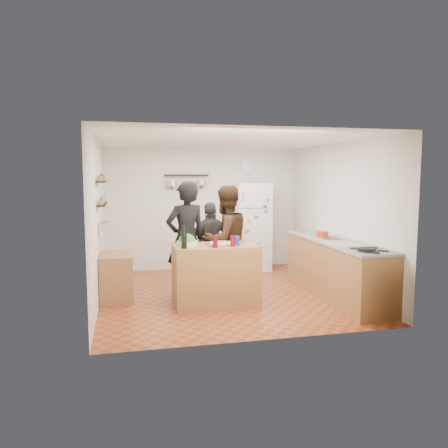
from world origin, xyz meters
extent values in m
plane|color=brown|center=(0.00, 0.00, 0.00)|extent=(4.20, 4.20, 0.00)
plane|color=white|center=(0.00, 0.00, 2.50)|extent=(4.20, 4.20, 0.00)
plane|color=silver|center=(0.00, 2.10, 1.25)|extent=(4.00, 0.00, 4.00)
plane|color=silver|center=(-2.00, 0.00, 1.25)|extent=(0.00, 4.20, 4.20)
plane|color=silver|center=(2.00, 0.00, 1.25)|extent=(0.00, 4.20, 4.20)
cube|color=olive|center=(-0.28, -0.53, 0.46)|extent=(1.25, 0.72, 0.91)
cube|color=brown|center=(-0.20, -0.55, 0.92)|extent=(0.42, 0.34, 0.02)
cylinder|color=beige|center=(-0.20, -0.55, 0.94)|extent=(0.34, 0.34, 0.02)
cylinder|color=silver|center=(-0.70, -0.48, 0.94)|extent=(0.31, 0.31, 0.06)
cylinder|color=black|center=(-0.78, -0.75, 1.03)|extent=(0.08, 0.08, 0.25)
cylinder|color=#510618|center=(-0.33, -0.77, 1.00)|extent=(0.07, 0.07, 0.17)
cylinder|color=maroon|center=(-0.06, -0.73, 0.99)|extent=(0.07, 0.07, 0.17)
cylinder|color=#AE8549|center=(0.17, -0.48, 0.99)|extent=(0.05, 0.05, 0.16)
cylinder|color=navy|center=(0.02, -0.65, 0.98)|extent=(0.09, 0.09, 0.14)
imported|color=black|center=(-0.65, -0.05, 0.93)|extent=(0.78, 0.63, 1.86)
imported|color=black|center=(0.01, 0.03, 0.89)|extent=(1.06, 0.96, 1.79)
imported|color=#2C2927|center=(-0.13, 0.52, 0.75)|extent=(0.90, 0.44, 1.49)
cube|color=#9E7042|center=(1.70, -0.55, 0.45)|extent=(0.63, 2.63, 0.90)
cube|color=white|center=(1.70, -1.50, 0.91)|extent=(0.60, 0.62, 0.02)
cylinder|color=black|center=(1.60, -1.61, 0.94)|extent=(0.24, 0.24, 0.05)
cube|color=silver|center=(1.70, 0.30, 0.92)|extent=(0.50, 0.80, 0.03)
cube|color=olive|center=(1.70, -0.36, 0.91)|extent=(0.30, 0.40, 0.02)
cylinder|color=red|center=(1.65, -0.11, 0.96)|extent=(0.21, 0.21, 0.09)
cube|color=white|center=(0.95, 1.75, 0.90)|extent=(0.70, 0.68, 1.80)
cylinder|color=silver|center=(0.95, 2.08, 2.15)|extent=(0.30, 0.03, 0.30)
cube|color=black|center=(-1.93, 0.20, 1.50)|extent=(0.12, 1.00, 0.02)
cube|color=black|center=(-1.93, 0.20, 1.85)|extent=(0.12, 1.00, 0.02)
cube|color=silver|center=(-1.90, 0.20, 1.15)|extent=(0.18, 0.35, 0.14)
cube|color=#9B7241|center=(-1.74, 0.05, 0.36)|extent=(0.50, 0.80, 0.73)
cube|color=black|center=(-0.35, 2.00, 1.95)|extent=(0.90, 0.04, 0.04)
camera|label=1|loc=(-1.58, -6.87, 1.94)|focal=35.00mm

